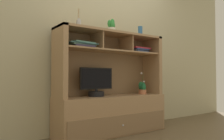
% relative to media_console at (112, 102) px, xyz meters
% --- Properties ---
extents(floor_plane, '(6.00, 6.00, 0.02)m').
position_rel_media_console_xyz_m(floor_plane, '(0.00, -0.01, -0.42)').
color(floor_plane, brown).
rests_on(floor_plane, ground).
extents(back_wall, '(6.00, 0.02, 2.80)m').
position_rel_media_console_xyz_m(back_wall, '(0.00, 0.25, 0.99)').
color(back_wall, tan).
rests_on(back_wall, ground).
extents(media_console, '(1.57, 0.48, 1.37)m').
position_rel_media_console_xyz_m(media_console, '(0.00, 0.00, 0.00)').
color(media_console, '#A07A53').
rests_on(media_console, ground).
extents(tv_monitor, '(0.47, 0.21, 0.37)m').
position_rel_media_console_xyz_m(tv_monitor, '(-0.24, 0.01, 0.25)').
color(tv_monitor, black).
rests_on(tv_monitor, media_console).
extents(potted_orchid, '(0.11, 0.11, 0.33)m').
position_rel_media_console_xyz_m(potted_orchid, '(0.56, -0.01, 0.14)').
color(potted_orchid, '#89999A').
rests_on(potted_orchid, media_console).
extents(potted_fern, '(0.13, 0.13, 0.18)m').
position_rel_media_console_xyz_m(potted_fern, '(0.53, -0.03, 0.18)').
color(potted_fern, '#B76E48').
rests_on(potted_fern, media_console).
extents(magazine_stack_left, '(0.32, 0.27, 0.08)m').
position_rel_media_console_xyz_m(magazine_stack_left, '(0.50, 0.03, 0.75)').
color(magazine_stack_left, gold).
rests_on(magazine_stack_left, media_console).
extents(magazine_stack_centre, '(0.39, 0.28, 0.07)m').
position_rel_media_console_xyz_m(magazine_stack_centre, '(-0.49, -0.05, 0.74)').
color(magazine_stack_centre, '#332B48').
rests_on(magazine_stack_centre, media_console).
extents(diffuser_bottle, '(0.06, 0.06, 0.24)m').
position_rel_media_console_xyz_m(diffuser_bottle, '(-0.51, -0.01, 1.01)').
color(diffuser_bottle, '#AFAFB1').
rests_on(diffuser_bottle, media_console).
extents(potted_succulent, '(0.12, 0.12, 0.20)m').
position_rel_media_console_xyz_m(potted_succulent, '(-0.00, 0.00, 1.04)').
color(potted_succulent, beige).
rests_on(potted_succulent, media_console).
extents(ceramic_vase, '(0.07, 0.07, 0.15)m').
position_rel_media_console_xyz_m(ceramic_vase, '(0.51, -0.02, 1.03)').
color(ceramic_vase, '#2E5F8E').
rests_on(ceramic_vase, media_console).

